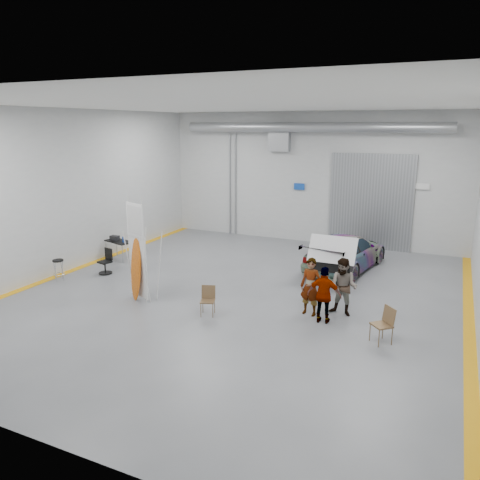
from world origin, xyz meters
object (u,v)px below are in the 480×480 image
at_px(person_c, 324,295).
at_px(person_a, 311,287).
at_px(person_b, 344,287).
at_px(folding_chair_far, 381,332).
at_px(shop_stool, 59,270).
at_px(work_table, 118,241).
at_px(sedan_car, 345,252).
at_px(office_chair, 106,263).
at_px(surfboard_display, 139,260).
at_px(folding_chair_near, 208,306).

bearing_deg(person_c, person_a, -41.27).
xyz_separation_m(person_b, folding_chair_far, (1.30, -1.40, -0.56)).
bearing_deg(shop_stool, folding_chair_far, -1.20).
relative_size(person_b, work_table, 1.26).
relative_size(sedan_car, person_c, 2.92).
bearing_deg(person_b, office_chair, -173.32).
bearing_deg(sedan_car, person_b, 110.87).
bearing_deg(shop_stool, person_a, 5.05).
xyz_separation_m(folding_chair_far, shop_stool, (-11.16, 0.23, 0.09)).
bearing_deg(surfboard_display, work_table, 157.17).
distance_m(person_b, folding_chair_near, 3.98).
distance_m(person_a, shop_stool, 9.03).
bearing_deg(person_c, person_b, -118.66).
distance_m(surfboard_display, folding_chair_near, 2.72).
xyz_separation_m(sedan_car, shop_stool, (-8.94, -5.61, -0.30)).
relative_size(surfboard_display, office_chair, 3.53).
bearing_deg(person_a, shop_stool, -166.95).
height_order(person_c, surfboard_display, surfboard_display).
relative_size(person_b, folding_chair_far, 1.80).
distance_m(shop_stool, office_chair, 1.67).
height_order(folding_chair_near, folding_chair_far, folding_chair_far).
distance_m(surfboard_display, office_chair, 3.45).
xyz_separation_m(folding_chair_near, folding_chair_far, (4.86, 0.27, 0.03)).
relative_size(shop_stool, work_table, 0.57).
relative_size(surfboard_display, shop_stool, 4.25).
bearing_deg(surfboard_display, office_chair, 169.24).
height_order(folding_chair_far, shop_stool, folding_chair_far).
bearing_deg(folding_chair_far, office_chair, -142.43).
distance_m(person_a, surfboard_display, 5.34).
xyz_separation_m(sedan_car, person_a, (0.04, -4.82, 0.17)).
height_order(person_b, office_chair, person_b).
distance_m(person_c, work_table, 9.75).
xyz_separation_m(person_c, shop_stool, (-9.50, -0.39, -0.43)).
relative_size(surfboard_display, folding_chair_far, 3.47).
distance_m(folding_chair_near, office_chair, 5.66).
xyz_separation_m(sedan_car, folding_chair_near, (-2.65, -6.11, -0.42)).
bearing_deg(work_table, surfboard_display, -43.47).
xyz_separation_m(shop_stool, work_table, (0.13, 3.11, 0.39)).
distance_m(person_c, folding_chair_near, 3.37).
distance_m(sedan_car, person_a, 4.82).
bearing_deg(folding_chair_near, shop_stool, 155.88).
bearing_deg(folding_chair_far, person_c, -154.23).
relative_size(person_b, office_chair, 1.83).
bearing_deg(person_b, person_c, -107.18).
height_order(person_a, work_table, person_a).
relative_size(person_b, surfboard_display, 0.52).
bearing_deg(person_a, folding_chair_near, -146.23).
xyz_separation_m(person_a, folding_chair_far, (2.18, -1.03, -0.56)).
bearing_deg(office_chair, person_c, 6.27).
xyz_separation_m(folding_chair_near, work_table, (-6.16, 3.61, 0.51)).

